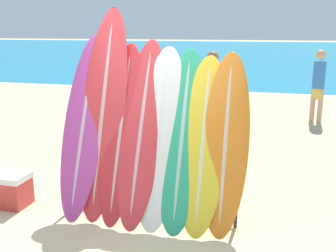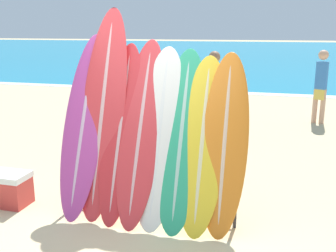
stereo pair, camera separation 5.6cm
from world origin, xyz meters
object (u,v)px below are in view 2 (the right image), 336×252
Objects in this scene: surfboard_slot_2 at (120,132)px; person_far_left at (214,91)px; surfboard_slot_6 at (202,144)px; surfboard_slot_0 at (84,125)px; cooler_box at (8,188)px; surfboard_slot_7 at (225,144)px; surfboard_slot_3 at (141,131)px; surfboard_slot_5 at (181,139)px; surfboard_slot_4 at (159,136)px; surfboard_rack at (150,178)px; person_mid_beach at (230,85)px; person_near_water at (321,84)px; surfboard_slot_1 at (103,112)px.

surfboard_slot_2 is 3.90m from person_far_left.
person_far_left is at bearing 97.19° from surfboard_slot_6.
surfboard_slot_2 is 1.07× the size of surfboard_slot_6.
surfboard_slot_0 is at bearing -27.55° from person_far_left.
surfboard_slot_6 reaches higher than cooler_box.
surfboard_slot_7 is 3.97m from person_far_left.
surfboard_slot_0 is 0.74m from surfboard_slot_3.
surfboard_slot_2 is 0.76m from surfboard_slot_5.
surfboard_slot_6 is at bearing 179.84° from surfboard_slot_7.
cooler_box is at bearing -174.74° from surfboard_slot_4.
surfboard_slot_3 is at bearing 6.37° from cooler_box.
surfboard_rack is at bearing 4.97° from cooler_box.
person_mid_beach is 2.79× the size of cooler_box.
surfboard_slot_3 is 1.00m from surfboard_slot_7.
surfboard_slot_7 reaches higher than surfboard_rack.
surfboard_slot_7 is 1.13× the size of person_near_water.
surfboard_slot_3 reaches higher than surfboard_slot_6.
surfboard_slot_4 is 6.24m from person_near_water.
surfboard_slot_4 reaches higher than person_far_left.
surfboard_rack is 0.58m from surfboard_slot_3.
surfboard_slot_7 is at bearing -0.16° from surfboard_slot_6.
person_far_left is (0.77, 3.80, -0.27)m from surfboard_slot_1.
person_near_water is at bearing 116.96° from person_far_left.
surfboard_slot_0 reaches higher than surfboard_slot_5.
surfboard_rack is 1.16× the size of person_far_left.
cooler_box is at bearing -168.72° from surfboard_slot_0.
person_near_water is (2.81, 5.79, -0.08)m from surfboard_slot_2.
surfboard_slot_1 is 1.26× the size of surfboard_slot_7.
surfboard_slot_2 is (0.49, -0.01, -0.06)m from surfboard_slot_0.
surfboard_slot_0 is at bearing 11.28° from cooler_box.
surfboard_slot_3 is 5.88m from person_mid_beach.
surfboard_slot_5 is (0.76, -0.01, -0.03)m from surfboard_slot_2.
surfboard_slot_2 is 3.79× the size of cooler_box.
person_near_water is at bearing 54.11° from cooler_box.
surfboard_slot_5 is at bearing -4.50° from surfboard_slot_1.
surfboard_slot_1 is 1.24× the size of surfboard_slot_5.
surfboard_slot_7 is (1.00, -0.04, -0.07)m from surfboard_slot_3.
surfboard_slot_1 reaches higher than surfboard_rack.
surfboard_slot_6 is at bearing 3.67° from cooler_box.
surfboard_slot_6 is (1.26, -0.10, -0.28)m from surfboard_slot_1.
cooler_box is at bearing -106.03° from person_near_water.
person_mid_beach is 6.46m from cooler_box.
person_far_left reaches higher than person_near_water.
surfboard_slot_2 is at bearing 179.18° from surfboard_slot_4.
surfboard_rack is 0.99m from surfboard_slot_1.
surfboard_slot_6 is 3.93m from person_far_left.
surfboard_rack is 5.91m from person_mid_beach.
surfboard_slot_3 is 1.98m from cooler_box.
person_mid_beach is at bearing 79.22° from surfboard_slot_0.
surfboard_slot_3 is 1.18× the size of person_far_left.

